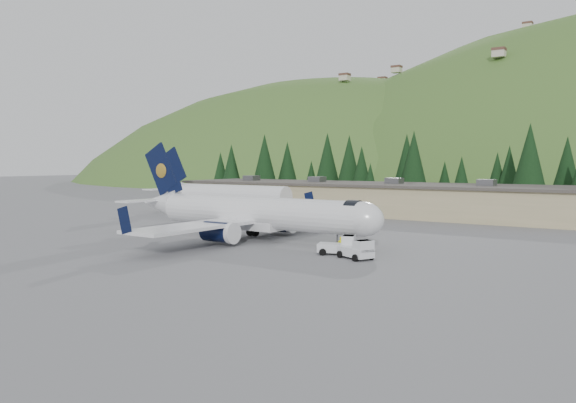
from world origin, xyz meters
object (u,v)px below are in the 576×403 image
Objects in this scene: airliner at (251,213)px; second_airliner at (218,194)px; baggage_tug_b at (358,250)px; terminal_building at (367,198)px; ramp_worker at (341,245)px; baggage_tug_a at (340,246)px.

second_airliner is (-23.94, 21.98, 0.34)m from airliner.
airliner is 8.85× the size of baggage_tug_b.
airliner reaches higher than terminal_building.
ramp_worker is at bearing -10.82° from airliner.
airliner reaches higher than baggage_tug_b.
ramp_worker is (16.92, -40.73, -1.82)m from terminal_building.
terminal_building is 44.27× the size of ramp_worker.
second_airliner is 0.39× the size of terminal_building.
second_airliner is 45.01m from baggage_tug_a.
airliner is at bearing -83.95° from terminal_building.
terminal_building reaches higher than ramp_worker.
baggage_tug_a is at bearing -13.33° from airliner.
baggage_tug_a reaches higher than ramp_worker.
baggage_tug_b is 0.05× the size of terminal_building.
airliner is 0.47× the size of terminal_building.
ramp_worker is (12.90, -2.75, -2.18)m from airliner.
ramp_worker is (-2.81, 2.06, -0.01)m from baggage_tug_b.
second_airliner reaches higher than airliner.
ramp_worker is at bearing -33.87° from second_airliner.
second_airliner is at bearing 138.66° from airliner.
ramp_worker is at bearing 169.28° from baggage_tug_b.
second_airliner is 47.92m from baggage_tug_b.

